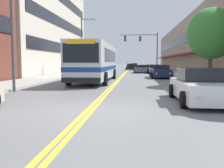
{
  "coord_description": "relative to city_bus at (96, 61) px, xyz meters",
  "views": [
    {
      "loc": [
        1.58,
        -8.56,
        1.68
      ],
      "look_at": [
        -0.98,
        18.85,
        -0.74
      ],
      "focal_mm": 40.0,
      "sensor_mm": 36.0,
      "label": 1
    }
  ],
  "objects": [
    {
      "name": "car_white_parked_right_foreground",
      "position": [
        6.13,
        -11.04,
        -1.12
      ],
      "size": [
        2.1,
        4.82,
        1.44
      ],
      "color": "white",
      "rests_on": "ground_plane"
    },
    {
      "name": "centre_line",
      "position": [
        1.86,
        23.86,
        -1.78
      ],
      "size": [
        0.34,
        106.0,
        0.01
      ],
      "color": "yellow",
      "rests_on": "ground_plane"
    },
    {
      "name": "car_charcoal_parked_right_end",
      "position": [
        6.14,
        22.88,
        -1.19
      ],
      "size": [
        2.12,
        4.27,
        1.25
      ],
      "color": "#232328",
      "rests_on": "ground_plane"
    },
    {
      "name": "car_black_moving_second",
      "position": [
        2.49,
        32.57,
        -1.15
      ],
      "size": [
        2.13,
        4.63,
        1.37
      ],
      "color": "black",
      "rests_on": "ground_plane"
    },
    {
      "name": "sidewalk_right",
      "position": [
        9.23,
        23.86,
        -1.72
      ],
      "size": [
        3.74,
        106.0,
        0.12
      ],
      "color": "#9E9B96",
      "rests_on": "ground_plane"
    },
    {
      "name": "city_bus",
      "position": [
        0.0,
        0.0,
        0.0
      ],
      "size": [
        2.93,
        12.18,
        3.16
      ],
      "color": "silver",
      "rests_on": "ground_plane"
    },
    {
      "name": "fire_hydrant",
      "position": [
        7.81,
        -0.56,
        -1.21
      ],
      "size": [
        0.29,
        0.21,
        0.9
      ],
      "color": "yellow",
      "rests_on": "sidewalk_right"
    },
    {
      "name": "sidewalk_left",
      "position": [
        -5.51,
        23.86,
        -1.72
      ],
      "size": [
        3.74,
        106.0,
        0.12
      ],
      "color": "#9E9B96",
      "rests_on": "ground_plane"
    },
    {
      "name": "car_navy_parked_right_mid",
      "position": [
        6.16,
        5.34,
        -1.14
      ],
      "size": [
        2.13,
        4.92,
        1.39
      ],
      "color": "#19234C",
      "rests_on": "ground_plane"
    },
    {
      "name": "street_lamp_left_far",
      "position": [
        -3.15,
        10.15,
        2.56
      ],
      "size": [
        2.06,
        0.28,
        7.28
      ],
      "color": "#47474C",
      "rests_on": "ground_plane"
    },
    {
      "name": "car_slate_blue_moving_lead",
      "position": [
        4.28,
        17.85,
        -1.19
      ],
      "size": [
        2.18,
        4.62,
        1.26
      ],
      "color": "#475675",
      "rests_on": "ground_plane"
    },
    {
      "name": "street_tree_right_mid",
      "position": [
        8.83,
        -2.98,
        1.93
      ],
      "size": [
        3.33,
        3.33,
        5.44
      ],
      "color": "brown",
      "rests_on": "sidewalk_right"
    },
    {
      "name": "car_beige_parked_left_near",
      "position": [
        -2.4,
        16.23,
        -1.15
      ],
      "size": [
        2.01,
        4.76,
        1.37
      ],
      "color": "#BCAD89",
      "rests_on": "ground_plane"
    },
    {
      "name": "traffic_signal_mast",
      "position": [
        4.9,
        20.9,
        2.92
      ],
      "size": [
        6.4,
        0.38,
        6.59
      ],
      "color": "#47474C",
      "rests_on": "ground_plane"
    },
    {
      "name": "car_silver_parked_right_far",
      "position": [
        6.3,
        16.38,
        -1.17
      ],
      "size": [
        1.98,
        4.26,
        1.33
      ],
      "color": "#B7B7BC",
      "rests_on": "ground_plane"
    },
    {
      "name": "street_lamp_left_near",
      "position": [
        -3.2,
        -8.14,
        2.96
      ],
      "size": [
        1.92,
        0.28,
        8.08
      ],
      "color": "#47474C",
      "rests_on": "ground_plane"
    },
    {
      "name": "ground_plane",
      "position": [
        1.86,
        23.86,
        -1.78
      ],
      "size": [
        240.0,
        240.0,
        0.0
      ],
      "primitive_type": "plane",
      "color": "slate"
    },
    {
      "name": "storefront_row_right",
      "position": [
        15.33,
        23.86,
        2.6
      ],
      "size": [
        9.1,
        68.0,
        8.79
      ],
      "color": "gray",
      "rests_on": "ground_plane"
    },
    {
      "name": "car_red_moving_third",
      "position": [
        3.17,
        42.97,
        -1.15
      ],
      "size": [
        2.0,
        4.7,
        1.39
      ],
      "color": "maroon",
      "rests_on": "ground_plane"
    }
  ]
}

